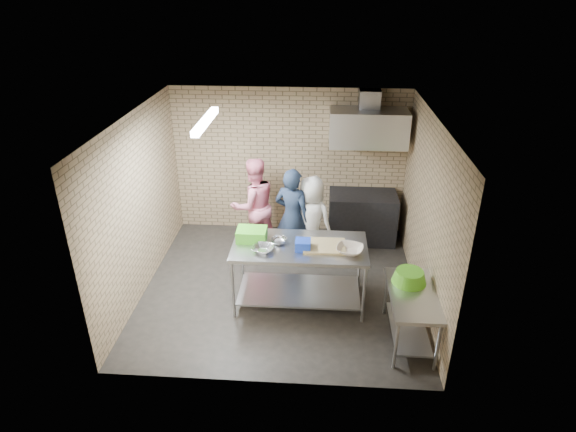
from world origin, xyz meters
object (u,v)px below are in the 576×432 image
Objects in this scene: blue_tub at (303,245)px; green_basin at (409,277)px; side_counter at (410,317)px; stove at (362,217)px; bottle_red at (370,129)px; man_navy at (292,217)px; woman_white at (311,221)px; bottle_green at (394,130)px; woman_pink at (254,205)px; prep_table at (299,274)px; green_crate at (252,234)px.

blue_tub is 1.50m from green_basin.
stove is (-0.45, 2.75, 0.08)m from side_counter.
bottle_red reaches higher than man_navy.
woman_white is at bearing 86.14° from blue_tub.
woman_pink is at bearing -162.72° from bottle_green.
blue_tub is at bearing 123.70° from man_navy.
stove is at bearing 99.29° from side_counter.
prep_table is at bearing 153.11° from side_counter.
green_basin is at bearing 158.93° from man_navy.
man_navy is 0.79m from woman_pink.
man_navy reaches higher than blue_tub.
bottle_red is at bearing 170.40° from woman_pink.
side_counter is 0.70× the size of woman_pink.
bottle_green is 0.10× the size of woman_white.
stove is at bearing 62.28° from prep_table.
green_basin is 2.14m from woman_white.
side_counter is 5.63× the size of blue_tub.
side_counter is 3.30m from woman_pink.
blue_tub is (0.05, -0.10, 0.55)m from prep_table.
side_counter is at bearing 155.14° from man_navy.
woman_white is at bearing 125.30° from side_counter.
bottle_green reaches higher than woman_white.
stove is at bearing 46.98° from green_crate.
man_navy reaches higher than side_counter.
bottle_green reaches higher than prep_table.
side_counter is 0.71× the size of man_navy.
woman_white is at bearing 128.73° from green_basin.
man_navy is (-1.65, 1.61, 0.01)m from green_basin.
green_basin is at bearing -16.11° from green_crate.
blue_tub is 2.92m from bottle_green.
bottle_red is at bearing 63.83° from prep_table.
woman_pink is (-0.16, 1.38, -0.19)m from green_crate.
stove is (1.05, 1.99, -0.03)m from prep_table.
stove is 2.81× the size of green_crate.
green_crate is at bearing -133.02° from stove.
stove is at bearing -151.93° from bottle_green.
blue_tub is (0.75, -0.22, -0.02)m from green_crate.
green_basin is at bearing 94.57° from side_counter.
bottle_green is at bearing 56.15° from prep_table.
bottle_red is at bearing 97.62° from side_counter.
man_navy is at bearing 100.51° from blue_tub.
man_navy reaches higher than stove.
woman_white is (0.84, 1.04, -0.28)m from green_crate.
blue_tub is 0.46× the size of green_basin.
woman_white reaches higher than side_counter.
green_crate is 2.00× the size of blue_tub.
bottle_red is 1.91m from woman_white.
blue_tub is 1.29m from woman_white.
stove is 1.56m from man_navy.
blue_tub is 0.14× the size of woman_white.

